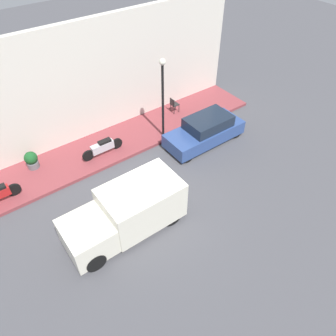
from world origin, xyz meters
name	(u,v)px	position (x,y,z in m)	size (l,w,h in m)	color
ground_plane	(156,208)	(0.00, 0.00, 0.00)	(60.00, 60.00, 0.00)	#47474C
sidewalk	(103,149)	(4.69, 0.00, 0.08)	(2.67, 17.63, 0.16)	brown
building_facade	(79,86)	(6.18, 0.00, 2.89)	(0.30, 17.63, 5.78)	silver
parked_car	(205,131)	(2.23, -4.57, 0.66)	(1.65, 4.12, 1.40)	#2D4784
delivery_van	(126,213)	(-0.17, 1.49, 0.96)	(1.91, 4.59, 1.87)	silver
scooter_silver	(103,147)	(4.23, 0.16, 0.57)	(0.30, 2.11, 0.76)	#B7B7BF
streetlamp	(163,89)	(3.73, -3.03, 2.82)	(0.31, 0.31, 4.16)	black
potted_plant	(31,160)	(5.32, 3.23, 0.59)	(0.59, 0.59, 0.84)	slate
cafe_chair	(174,104)	(5.15, -4.79, 0.67)	(0.40, 0.40, 0.86)	#262626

